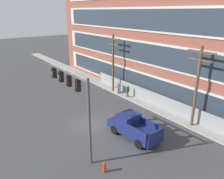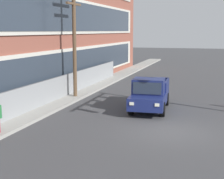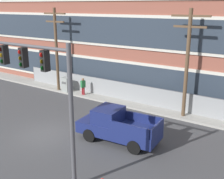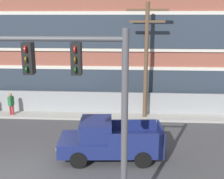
% 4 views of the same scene
% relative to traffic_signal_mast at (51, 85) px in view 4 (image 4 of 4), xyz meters
% --- Properties ---
extents(ground_plane, '(160.00, 160.00, 0.00)m').
position_rel_traffic_signal_mast_xyz_m(ground_plane, '(-2.86, 2.98, -4.85)').
color(ground_plane, '#424244').
extents(sidewalk_building_side, '(80.00, 1.87, 0.16)m').
position_rel_traffic_signal_mast_xyz_m(sidewalk_building_side, '(-2.86, 10.86, -4.77)').
color(sidewalk_building_side, '#9E9B93').
rests_on(sidewalk_building_side, ground).
extents(brick_mill_building, '(51.04, 9.12, 15.37)m').
position_rel_traffic_signal_mast_xyz_m(brick_mill_building, '(0.30, 16.06, 2.84)').
color(brick_mill_building, brown).
rests_on(brick_mill_building, ground).
extents(chain_link_fence, '(28.06, 0.06, 1.68)m').
position_rel_traffic_signal_mast_xyz_m(chain_link_fence, '(0.73, 11.22, -3.99)').
color(chain_link_fence, gray).
rests_on(chain_link_fence, ground).
extents(traffic_signal_mast, '(6.39, 0.43, 6.46)m').
position_rel_traffic_signal_mast_xyz_m(traffic_signal_mast, '(0.00, 0.00, 0.00)').
color(traffic_signal_mast, '#4C4C51').
rests_on(traffic_signal_mast, ground).
extents(pickup_truck_navy, '(5.10, 2.30, 1.99)m').
position_rel_traffic_signal_mast_xyz_m(pickup_truck_navy, '(1.30, 4.82, -3.91)').
color(pickup_truck_navy, navy).
rests_on(pickup_truck_navy, ground).
extents(utility_pole_midblock, '(2.65, 0.26, 7.69)m').
position_rel_traffic_signal_mast_xyz_m(utility_pole_midblock, '(3.35, 10.52, -0.53)').
color(utility_pole_midblock, brown).
rests_on(utility_pole_midblock, ground).
extents(pedestrian_near_cabinet, '(0.32, 0.44, 1.69)m').
position_rel_traffic_signal_mast_xyz_m(pedestrian_near_cabinet, '(-5.86, 10.36, -3.88)').
color(pedestrian_near_cabinet, maroon).
rests_on(pedestrian_near_cabinet, ground).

